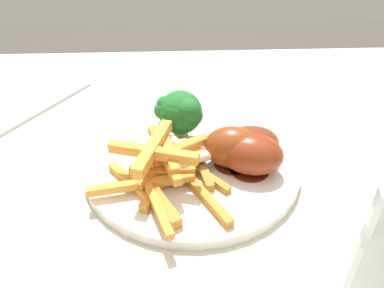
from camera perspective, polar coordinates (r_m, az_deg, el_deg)
The scene contains 8 objects.
dining_table at distance 0.48m, azimuth -5.03°, elevation -14.02°, with size 1.28×0.81×0.70m.
dinner_plate at distance 0.43m, azimuth -0.00°, elevation -2.85°, with size 0.25×0.25×0.01m, color white.
broccoli_floret_front at distance 0.43m, azimuth -1.72°, elevation 5.10°, with size 0.06×0.06×0.07m.
carrot_fries_pile at distance 0.38m, azimuth -4.27°, elevation -3.62°, with size 0.15×0.19×0.05m.
chicken_drumstick_near at distance 0.40m, azimuth 8.64°, elevation -1.50°, with size 0.12×0.07×0.05m.
chicken_drumstick_far at distance 0.40m, azimuth 5.78°, elevation -0.55°, with size 0.11×0.06×0.05m.
chicken_drumstick_extra at distance 0.41m, azimuth 8.00°, elevation -0.58°, with size 0.13×0.08×0.04m.
fork at distance 0.59m, azimuth -22.22°, elevation 5.35°, with size 0.19×0.01×0.01m, color silver.
Camera 1 is at (-0.03, 0.31, 0.97)m, focal length 33.73 mm.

